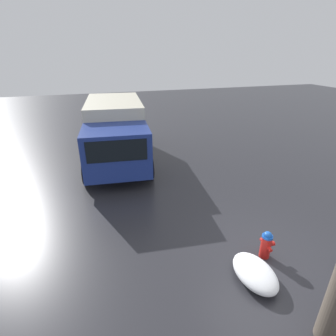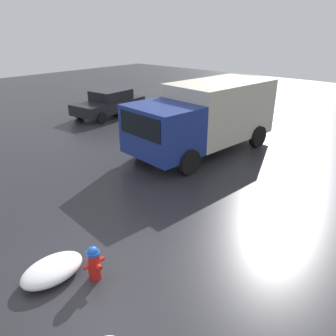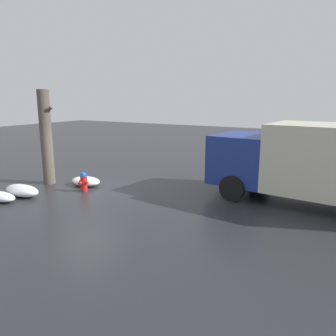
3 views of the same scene
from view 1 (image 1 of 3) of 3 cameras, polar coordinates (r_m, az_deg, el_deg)
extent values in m
plane|color=#28282D|center=(7.55, 20.12, -17.55)|extent=(60.00, 60.00, 0.00)
cylinder|color=red|center=(7.36, 20.46, -15.80)|extent=(0.26, 0.26, 0.60)
cylinder|color=blue|center=(7.17, 20.85, -13.78)|extent=(0.27, 0.27, 0.05)
sphere|color=blue|center=(7.15, 20.88, -13.61)|extent=(0.22, 0.22, 0.22)
cylinder|color=red|center=(7.41, 21.76, -15.05)|extent=(0.12, 0.11, 0.11)
cylinder|color=red|center=(7.43, 19.82, -14.55)|extent=(0.11, 0.10, 0.09)
cylinder|color=red|center=(7.21, 21.30, -16.20)|extent=(0.11, 0.10, 0.09)
cube|color=navy|center=(10.28, -11.04, 3.76)|extent=(2.26, 2.68, 1.76)
cube|color=black|center=(9.20, -11.08, 3.64)|extent=(0.24, 2.09, 0.77)
cube|color=beige|center=(13.27, -11.44, 9.52)|extent=(4.61, 2.92, 2.26)
cylinder|color=black|center=(10.77, -4.06, 0.08)|extent=(0.92, 0.37, 0.90)
cylinder|color=black|center=(10.79, -17.30, -1.00)|extent=(0.92, 0.37, 0.90)
cylinder|color=black|center=(14.69, -6.26, 6.69)|extent=(0.92, 0.37, 0.90)
cylinder|color=black|center=(14.70, -16.02, 5.89)|extent=(0.92, 0.37, 0.90)
ellipsoid|color=white|center=(6.79, 18.38, -20.81)|extent=(1.31, 0.86, 0.36)
camera|label=2|loc=(8.60, 65.88, 9.58)|focal=35.00mm
camera|label=3|loc=(18.42, 28.29, 17.49)|focal=35.00mm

